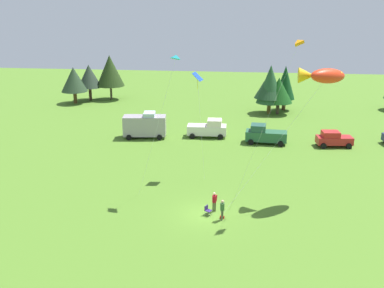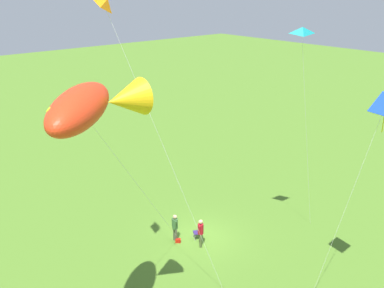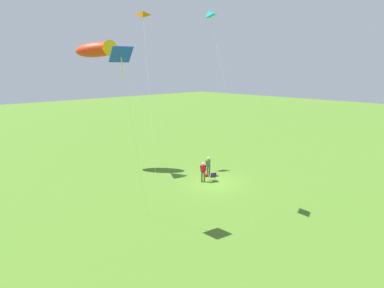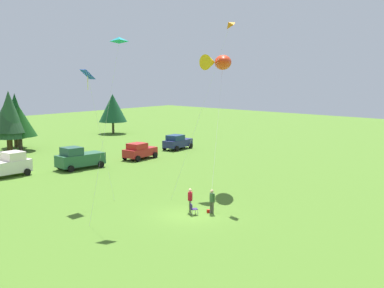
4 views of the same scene
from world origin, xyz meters
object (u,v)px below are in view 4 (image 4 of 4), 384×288
(person_kite_flyer, at_px, (212,199))
(truck_white_pickup, at_px, (6,165))
(kite_delta_teal, at_px, (119,40))
(folding_chair, at_px, (193,208))
(backpack_on_grass, at_px, (209,211))
(kite_delta_orange, at_px, (228,25))
(kite_large_fish, at_px, (220,62))
(car_navy_hatch, at_px, (177,142))
(person_spectator, at_px, (190,198))
(car_red_sedan, at_px, (139,151))
(truck_green_flatbed, at_px, (79,158))
(kite_diamond_blue, at_px, (88,77))

(person_kite_flyer, distance_m, truck_white_pickup, 23.40)
(truck_white_pickup, bearing_deg, kite_delta_teal, -95.34)
(folding_chair, relative_size, kite_delta_teal, 0.07)
(backpack_on_grass, height_order, truck_white_pickup, truck_white_pickup)
(kite_delta_orange, bearing_deg, folding_chair, -162.84)
(folding_chair, bearing_deg, person_kite_flyer, -2.49)
(backpack_on_grass, bearing_deg, person_kite_flyer, -85.97)
(kite_delta_teal, bearing_deg, kite_large_fish, 4.02)
(car_navy_hatch, relative_size, kite_large_fish, 0.38)
(person_spectator, bearing_deg, folding_chair, -84.80)
(kite_delta_teal, bearing_deg, person_spectator, -42.74)
(car_red_sedan, height_order, car_navy_hatch, same)
(truck_green_flatbed, bearing_deg, car_navy_hatch, -170.32)
(folding_chair, xyz_separation_m, car_navy_hatch, (21.84, 22.11, 0.46))
(truck_white_pickup, bearing_deg, folding_chair, -86.70)
(truck_white_pickup, height_order, kite_delta_orange, kite_delta_orange)
(truck_green_flatbed, distance_m, kite_diamond_blue, 15.90)
(car_red_sedan, height_order, kite_delta_teal, kite_delta_teal)
(truck_green_flatbed, height_order, kite_delta_orange, kite_delta_orange)
(person_spectator, distance_m, kite_large_fish, 13.72)
(truck_green_flatbed, bearing_deg, kite_large_fish, 107.85)
(car_red_sedan, relative_size, kite_large_fish, 0.37)
(backpack_on_grass, height_order, car_navy_hatch, car_navy_hatch)
(person_kite_flyer, distance_m, kite_large_fish, 13.79)
(truck_white_pickup, xyz_separation_m, car_navy_hatch, (23.72, -0.34, -0.15))
(person_kite_flyer, distance_m, folding_chair, 1.55)
(kite_diamond_blue, bearing_deg, kite_delta_orange, -41.10)
(truck_green_flatbed, distance_m, car_red_sedan, 8.21)
(kite_delta_orange, bearing_deg, car_red_sedan, 68.89)
(folding_chair, relative_size, truck_green_flatbed, 0.16)
(car_navy_hatch, relative_size, kite_delta_teal, 0.35)
(truck_white_pickup, relative_size, kite_delta_teal, 0.40)
(kite_large_fish, height_order, kite_delta_orange, kite_delta_orange)
(truck_white_pickup, bearing_deg, backpack_on_grass, -83.76)
(truck_white_pickup, bearing_deg, kite_large_fish, -59.54)
(folding_chair, xyz_separation_m, kite_large_fish, (9.07, 4.90, 10.39))
(person_spectator, distance_m, kite_delta_teal, 12.31)
(person_spectator, xyz_separation_m, kite_large_fish, (8.57, 4.20, 9.86))
(folding_chair, distance_m, car_navy_hatch, 31.08)
(backpack_on_grass, xyz_separation_m, kite_delta_orange, (5.24, 2.49, 13.66))
(person_spectator, xyz_separation_m, truck_green_flatbed, (4.80, 19.87, 0.08))
(kite_delta_orange, bearing_deg, truck_white_pickup, 112.23)
(kite_delta_orange, bearing_deg, kite_delta_teal, 167.99)
(car_red_sedan, xyz_separation_m, kite_delta_teal, (-16.63, -16.18, 11.35))
(person_kite_flyer, height_order, kite_delta_teal, kite_delta_teal)
(car_navy_hatch, bearing_deg, truck_green_flatbed, -1.36)
(backpack_on_grass, bearing_deg, kite_delta_orange, 25.44)
(kite_large_fish, bearing_deg, kite_delta_orange, -131.86)
(person_spectator, relative_size, backpack_on_grass, 5.44)
(truck_green_flatbed, distance_m, car_navy_hatch, 16.61)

